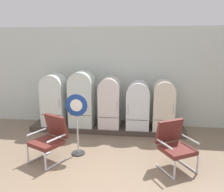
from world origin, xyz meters
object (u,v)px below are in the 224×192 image
refrigerator_2 (110,101)px  refrigerator_3 (138,104)px  armchair_left (50,137)px  armchair_right (174,143)px  refrigerator_1 (82,97)px  refrigerator_4 (163,103)px  refrigerator_0 (54,98)px  sign_stand (77,124)px

refrigerator_2 → refrigerator_3: refrigerator_2 is taller
armchair_left → armchair_right: 2.71m
refrigerator_1 → refrigerator_3: 1.67m
armchair_left → armchair_right: bearing=-0.1°
refrigerator_4 → armchair_right: refrigerator_4 is taller
refrigerator_0 → sign_stand: refrigerator_0 is taller
refrigerator_3 → armchair_right: 2.16m
sign_stand → refrigerator_0: bearing=125.4°
refrigerator_3 → refrigerator_1: bearing=-179.6°
armchair_left → sign_stand: (0.53, 0.34, 0.22)m
refrigerator_0 → refrigerator_4: size_ratio=1.09×
refrigerator_2 → armchair_right: refrigerator_2 is taller
refrigerator_1 → armchair_right: 3.19m
refrigerator_2 → armchair_left: size_ratio=1.45×
refrigerator_1 → armchair_right: refrigerator_1 is taller
refrigerator_1 → sign_stand: (0.29, -1.62, -0.25)m
refrigerator_1 → refrigerator_4: bearing=0.3°
refrigerator_4 → armchair_left: (-2.64, -1.97, -0.35)m
refrigerator_0 → refrigerator_1: (0.86, -0.00, 0.05)m
refrigerator_0 → sign_stand: size_ratio=1.05×
armchair_left → refrigerator_2: bearing=61.3°
refrigerator_1 → refrigerator_3: size_ratio=1.20×
refrigerator_2 → refrigerator_3: size_ratio=1.08×
refrigerator_3 → refrigerator_0: bearing=-179.8°
refrigerator_1 → refrigerator_4: size_ratio=1.15×
refrigerator_3 → sign_stand: size_ratio=0.93×
refrigerator_3 → refrigerator_4: (0.73, 0.00, 0.03)m
refrigerator_3 → sign_stand: 2.13m
refrigerator_3 → sign_stand: (-1.38, -1.63, -0.10)m
refrigerator_0 → refrigerator_3: refrigerator_0 is taller
refrigerator_4 → armchair_right: size_ratio=1.40×
refrigerator_1 → armchair_left: 2.03m
armchair_left → armchair_right: size_ratio=1.00×
armchair_right → sign_stand: (-2.18, 0.35, 0.22)m
refrigerator_4 → sign_stand: size_ratio=0.97×
refrigerator_4 → sign_stand: bearing=-142.3°
refrigerator_1 → refrigerator_3: (1.66, 0.01, -0.15)m
refrigerator_4 → refrigerator_0: bearing=-179.8°
refrigerator_0 → refrigerator_3: size_ratio=1.13×
refrigerator_0 → refrigerator_1: bearing=-0.2°
refrigerator_3 → sign_stand: bearing=-130.2°
refrigerator_2 → refrigerator_3: bearing=0.1°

